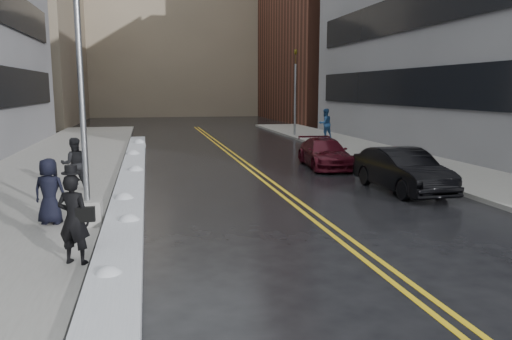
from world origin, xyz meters
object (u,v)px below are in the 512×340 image
lamppost (83,126)px  car_black (402,170)px  car_maroon (325,153)px  fire_hydrant (395,153)px  traffic_signal (295,89)px  pedestrian_c (50,191)px  pedestrian_east (325,124)px  pedestrian_b (74,164)px  pedestrian_fedora (74,219)px

lamppost → car_black: bearing=15.2°
lamppost → car_maroon: bearing=42.2°
car_maroon → fire_hydrant: bearing=1.3°
traffic_signal → car_maroon: (-2.75, -13.79, -2.78)m
pedestrian_c → pedestrian_east: pedestrian_east is taller
lamppost → fire_hydrant: size_ratio=10.45×
traffic_signal → fire_hydrant: bearing=-88.0°
pedestrian_b → car_maroon: pedestrian_b is taller
pedestrian_fedora → pedestrian_b: size_ratio=1.00×
pedestrian_east → car_black: bearing=63.6°
traffic_signal → pedestrian_east: traffic_signal is taller
pedestrian_b → traffic_signal: bearing=-135.5°
lamppost → car_maroon: lamppost is taller
pedestrian_b → car_black: 10.81m
car_black → car_maroon: 5.61m
pedestrian_east → car_black: pedestrian_east is taller
fire_hydrant → pedestrian_fedora: size_ratio=0.43×
fire_hydrant → pedestrian_fedora: pedestrian_fedora is taller
pedestrian_c → car_black: (10.65, 2.39, -0.23)m
pedestrian_b → lamppost: bearing=91.5°
pedestrian_c → car_maroon: (9.94, 7.95, -0.33)m
pedestrian_fedora → pedestrian_b: pedestrian_fedora is taller
fire_hydrant → car_maroon: 3.26m
pedestrian_fedora → car_black: bearing=-127.8°
car_maroon → pedestrian_fedora: bearing=-124.1°
pedestrian_fedora → pedestrian_east: size_ratio=0.87×
lamppost → pedestrian_c: (-0.89, 0.26, -1.58)m
pedestrian_fedora → pedestrian_c: (-0.97, 3.09, -0.05)m
lamppost → car_black: 10.27m
pedestrian_b → car_maroon: (9.94, 3.69, -0.38)m
car_black → pedestrian_fedora: bearing=-152.9°
lamppost → pedestrian_fedora: 3.22m
pedestrian_fedora → pedestrian_b: 7.41m
traffic_signal → car_maroon: traffic_signal is taller
traffic_signal → car_maroon: 14.33m
car_black → traffic_signal: bearing=81.5°
fire_hydrant → traffic_signal: size_ratio=0.12×
pedestrian_fedora → pedestrian_east: 25.57m
fire_hydrant → pedestrian_fedora: 16.34m
lamppost → pedestrian_c: lamppost is taller
pedestrian_east → lamppost: bearing=40.7°
fire_hydrant → car_black: size_ratio=0.17×
pedestrian_c → car_maroon: 12.73m
lamppost → fire_hydrant: bearing=33.0°
traffic_signal → pedestrian_fedora: 27.56m
traffic_signal → car_black: traffic_signal is taller
lamppost → traffic_signal: size_ratio=1.27×
fire_hydrant → pedestrian_east: size_ratio=0.37×
pedestrian_b → pedestrian_east: (13.96, 14.67, 0.13)m
fire_hydrant → pedestrian_c: pedestrian_c is taller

